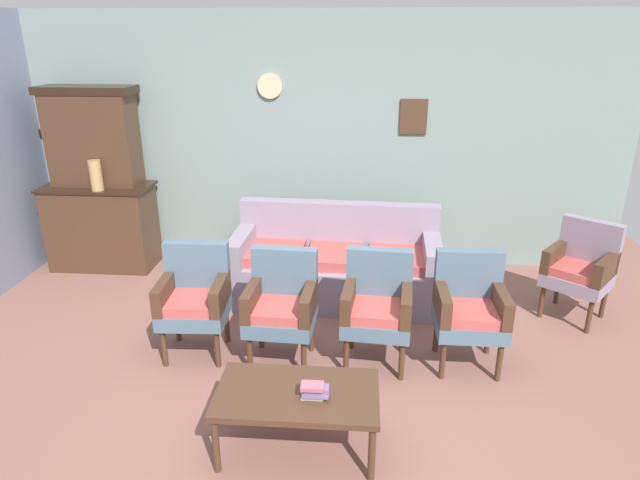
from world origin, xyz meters
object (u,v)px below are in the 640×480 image
Objects in this scene: floral_couch at (336,267)px; armchair_near_couch_end at (282,303)px; armchair_by_doorway at (195,296)px; armchair_near_cabinet at (377,304)px; side_cabinet at (103,226)px; floor_vase_by_wall at (600,259)px; vase_on_cabinet at (96,175)px; armchair_row_middle at (469,306)px; wingback_chair_by_fireplace at (581,266)px; book_stack_on_table at (314,391)px; coffee_table at (297,398)px.

armchair_near_couch_end is at bearing -108.11° from floral_couch.
armchair_near_cabinet is (1.46, -0.03, 0.00)m from armchair_by_doorway.
floor_vase_by_wall is (5.32, -0.10, -0.18)m from side_cabinet.
armchair_row_middle is at bearing -22.31° from vase_on_cabinet.
wingback_chair_by_fireplace is at bearing -9.38° from side_cabinet.
vase_on_cabinet is 0.35× the size of armchair_near_cabinet.
vase_on_cabinet is at bearing 152.55° from armchair_near_cabinet.
armchair_near_couch_end is 1.10m from book_stack_on_table.
floor_vase_by_wall is at bearing 44.24° from book_stack_on_table.
armchair_near_cabinet is 0.71m from armchair_row_middle.
wingback_chair_by_fireplace reaches higher than book_stack_on_table.
armchair_by_doorway and armchair_near_cabinet have the same top height.
floor_vase_by_wall is at bearing 42.65° from coffee_table.
armchair_near_cabinet and wingback_chair_by_fireplace have the same top height.
vase_on_cabinet is at bearing 172.51° from wingback_chair_by_fireplace.
book_stack_on_table is (2.59, -2.75, -0.00)m from side_cabinet.
book_stack_on_table is (0.35, -1.04, -0.03)m from armchair_near_couch_end.
armchair_near_cabinet is (0.38, -1.09, 0.17)m from floral_couch.
armchair_by_doorway and wingback_chair_by_fireplace have the same top height.
armchair_near_cabinet is at bearing -27.45° from vase_on_cabinet.
vase_on_cabinet reaches higher than armchair_row_middle.
vase_on_cabinet is 0.55× the size of floor_vase_by_wall.
book_stack_on_table is (-1.11, -1.10, -0.03)m from armchair_row_middle.
floral_couch and armchair_row_middle have the same top height.
armchair_near_cabinet is at bearing 69.63° from book_stack_on_table.
armchair_near_cabinet is 1.00× the size of wingback_chair_by_fireplace.
armchair_by_doorway is 5.37× the size of book_stack_on_table.
armchair_row_middle is at bearing -24.07° from side_cabinet.
armchair_row_middle is (3.70, -1.65, 0.03)m from side_cabinet.
side_cabinet is at bearing 133.28° from book_stack_on_table.
armchair_near_couch_end is 5.37× the size of book_stack_on_table.
armchair_near_cabinet is at bearing -178.03° from armchair_row_middle.
armchair_near_cabinet is at bearing -29.27° from side_cabinet.
coffee_table is 1.76× the size of floor_vase_by_wall.
wingback_chair_by_fireplace is (4.74, -0.62, -0.59)m from vase_on_cabinet.
floral_couch is 2.75m from floor_vase_by_wall.
floral_couch is at bearing -169.74° from floor_vase_by_wall.
armchair_near_couch_end is 1.58× the size of floor_vase_by_wall.
armchair_row_middle is (1.09, -1.06, 0.17)m from floral_couch.
wingback_chair_by_fireplace is (1.14, 0.85, 0.00)m from armchair_row_middle.
armchair_near_couch_end is (0.71, -0.07, 0.00)m from armchair_by_doorway.
armchair_row_middle is (1.45, 0.06, 0.00)m from armchair_near_couch_end.
vase_on_cabinet reaches higher than armchair_by_doorway.
vase_on_cabinet is 0.35× the size of armchair_row_middle.
vase_on_cabinet reaches higher than side_cabinet.
armchair_near_couch_end and armchair_near_cabinet have the same top height.
side_cabinet is 1.28× the size of armchair_row_middle.
floral_couch is 2.02× the size of coffee_table.
floral_couch reaches higher than book_stack_on_table.
armchair_row_middle is at bearing 1.97° from armchair_near_cabinet.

